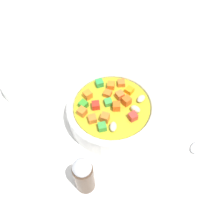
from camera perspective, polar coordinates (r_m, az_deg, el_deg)
name	(u,v)px	position (r cm, az deg, el deg)	size (l,w,h in cm)	color
ground_plane	(112,121)	(53.03, 0.00, -2.02)	(140.00, 140.00, 2.00)	silver
soup_bowl_main	(112,111)	(49.98, -0.01, 0.22)	(16.79, 16.79, 5.86)	white
spoon	(178,162)	(48.78, 14.04, -10.34)	(8.33, 21.44, 1.02)	silver
side_bowl_small	(29,81)	(57.87, -17.28, 6.41)	(11.61, 11.61, 4.06)	white
pepper_shaker	(84,175)	(42.50, -6.07, -13.27)	(3.22, 3.22, 8.77)	#4C3828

